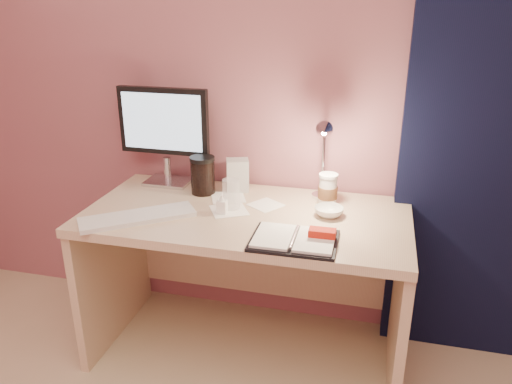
% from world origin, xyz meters
% --- Properties ---
extents(room, '(3.50, 3.50, 3.50)m').
position_xyz_m(room, '(0.95, 1.69, 1.14)').
color(room, '#C6B28E').
rests_on(room, ground).
extents(desk, '(1.40, 0.70, 0.73)m').
position_xyz_m(desk, '(0.00, 1.45, 0.50)').
color(desk, beige).
rests_on(desk, ground).
extents(monitor, '(0.45, 0.16, 0.48)m').
position_xyz_m(monitor, '(-0.48, 1.64, 1.02)').
color(monitor, silver).
rests_on(monitor, desk).
extents(keyboard, '(0.46, 0.40, 0.02)m').
position_xyz_m(keyboard, '(-0.42, 1.20, 0.74)').
color(keyboard, silver).
rests_on(keyboard, desk).
extents(planner, '(0.33, 0.25, 0.05)m').
position_xyz_m(planner, '(0.26, 1.16, 0.74)').
color(planner, black).
rests_on(planner, desk).
extents(paper_a, '(0.21, 0.21, 0.00)m').
position_xyz_m(paper_a, '(-0.08, 1.38, 0.73)').
color(paper_a, white).
rests_on(paper_a, desk).
extents(paper_b, '(0.18, 0.18, 0.00)m').
position_xyz_m(paper_b, '(0.07, 1.48, 0.73)').
color(paper_b, white).
rests_on(paper_b, desk).
extents(paper_c, '(0.20, 0.20, 0.00)m').
position_xyz_m(paper_c, '(-0.13, 1.53, 0.73)').
color(paper_c, white).
rests_on(paper_c, desk).
extents(coffee_cup, '(0.09, 0.09, 0.14)m').
position_xyz_m(coffee_cup, '(0.33, 1.57, 0.80)').
color(coffee_cup, white).
rests_on(coffee_cup, desk).
extents(clear_cup, '(0.08, 0.08, 0.13)m').
position_xyz_m(clear_cup, '(-0.07, 1.41, 0.80)').
color(clear_cup, white).
rests_on(clear_cup, desk).
extents(bowl, '(0.14, 0.14, 0.04)m').
position_xyz_m(bowl, '(0.35, 1.43, 0.75)').
color(bowl, silver).
rests_on(bowl, desk).
extents(lotion_bottle, '(0.04, 0.04, 0.09)m').
position_xyz_m(lotion_bottle, '(-0.10, 1.34, 0.78)').
color(lotion_bottle, white).
rests_on(lotion_bottle, desk).
extents(dark_jar, '(0.11, 0.11, 0.16)m').
position_xyz_m(dark_jar, '(-0.26, 1.56, 0.81)').
color(dark_jar, black).
rests_on(dark_jar, desk).
extents(product_box, '(0.12, 0.11, 0.16)m').
position_xyz_m(product_box, '(-0.11, 1.63, 0.81)').
color(product_box, silver).
rests_on(product_box, desk).
extents(desk_lamp, '(0.10, 0.24, 0.39)m').
position_xyz_m(desk_lamp, '(0.29, 1.54, 0.98)').
color(desk_lamp, silver).
rests_on(desk_lamp, desk).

